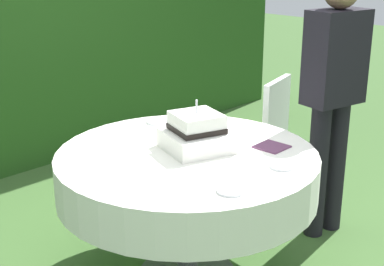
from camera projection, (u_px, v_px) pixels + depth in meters
cake_table at (187, 173)px, 2.93m from camera, size 1.36×1.36×0.73m
wedding_cake at (197, 133)px, 2.92m from camera, size 0.40×0.40×0.27m
serving_plate_near at (159, 122)px, 3.38m from camera, size 0.15×0.15×0.01m
serving_plate_far at (231, 191)px, 2.44m from camera, size 0.12×0.12×0.01m
serving_plate_left at (282, 166)px, 2.71m from camera, size 0.12×0.12×0.01m
napkin_stack at (272, 147)px, 2.97m from camera, size 0.16×0.16×0.01m
garden_chair at (262, 127)px, 3.90m from camera, size 0.49×0.49×0.89m
standing_person at (333, 90)px, 3.32m from camera, size 0.39×0.27×1.60m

